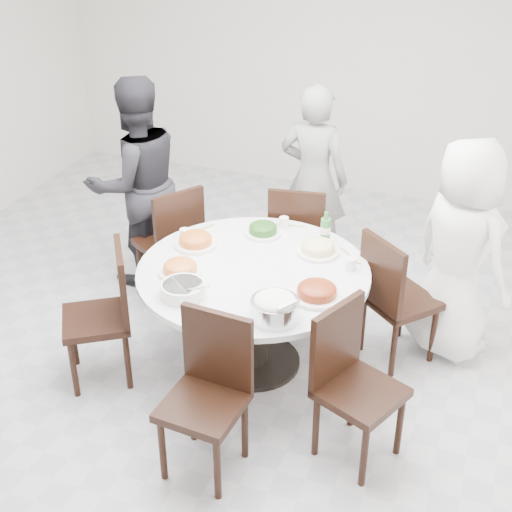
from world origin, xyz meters
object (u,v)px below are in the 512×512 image
(dining_table, at_px, (253,318))
(chair_sw, at_px, (95,317))
(diner_middle, at_px, (313,179))
(soup_bowl, at_px, (183,290))
(chair_nw, at_px, (168,241))
(chair_s, at_px, (203,403))
(rice_bowl, at_px, (275,310))
(diner_left, at_px, (137,183))
(chair_ne, at_px, (401,298))
(chair_n, at_px, (299,238))
(chair_se, at_px, (361,390))
(diner_right, at_px, (460,251))
(beverage_bottle, at_px, (326,228))

(dining_table, distance_m, chair_sw, 1.03)
(diner_middle, height_order, soup_bowl, diner_middle)
(chair_nw, bearing_deg, chair_s, 64.48)
(chair_s, bearing_deg, rice_bowl, 70.37)
(chair_s, xyz_separation_m, diner_middle, (-0.11, 2.46, 0.30))
(diner_middle, xyz_separation_m, diner_left, (-1.23, -0.69, 0.06))
(chair_s, relative_size, diner_middle, 0.61)
(chair_ne, height_order, chair_n, same)
(chair_se, bearing_deg, diner_right, 7.61)
(dining_table, xyz_separation_m, chair_n, (-0.00, 1.01, 0.10))
(chair_nw, xyz_separation_m, beverage_bottle, (1.26, -0.11, 0.39))
(chair_nw, relative_size, diner_middle, 0.61)
(soup_bowl, bearing_deg, dining_table, 57.27)
(dining_table, height_order, diner_middle, diner_middle)
(soup_bowl, height_order, beverage_bottle, beverage_bottle)
(rice_bowl, distance_m, beverage_bottle, 0.98)
(chair_s, relative_size, diner_right, 0.61)
(chair_n, xyz_separation_m, diner_middle, (-0.03, 0.46, 0.30))
(chair_n, height_order, diner_right, diner_right)
(beverage_bottle, bearing_deg, chair_sw, -141.68)
(dining_table, distance_m, chair_ne, 1.00)
(chair_nw, xyz_separation_m, diner_right, (2.15, 0.04, 0.30))
(chair_n, bearing_deg, diner_left, 1.64)
(dining_table, bearing_deg, diner_left, 148.26)
(diner_middle, distance_m, diner_left, 1.41)
(chair_nw, relative_size, chair_sw, 1.00)
(rice_bowl, xyz_separation_m, beverage_bottle, (0.03, 0.98, 0.06))
(chair_ne, relative_size, chair_s, 1.00)
(chair_sw, relative_size, soup_bowl, 3.50)
(chair_nw, relative_size, diner_left, 0.57)
(chair_n, relative_size, diner_left, 0.57)
(chair_nw, bearing_deg, diner_left, -85.14)
(diner_right, xyz_separation_m, soup_bowl, (-1.50, -1.09, 0.01))
(chair_s, height_order, diner_right, diner_right)
(diner_right, bearing_deg, rice_bowl, 88.07)
(dining_table, xyz_separation_m, rice_bowl, (0.31, -0.48, 0.44))
(diner_right, distance_m, soup_bowl, 1.86)
(diner_right, distance_m, diner_left, 2.48)
(beverage_bottle, bearing_deg, diner_left, 170.07)
(chair_n, distance_m, chair_s, 2.01)
(chair_n, distance_m, chair_sw, 1.74)
(diner_right, relative_size, soup_bowl, 5.74)
(chair_ne, bearing_deg, chair_se, 128.43)
(diner_left, relative_size, soup_bowl, 6.19)
(chair_n, relative_size, beverage_bottle, 4.07)
(diner_right, bearing_deg, chair_se, 110.86)
(chair_s, relative_size, soup_bowl, 3.50)
(diner_right, bearing_deg, chair_n, 20.46)
(chair_ne, bearing_deg, dining_table, 66.12)
(diner_left, distance_m, beverage_bottle, 1.62)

